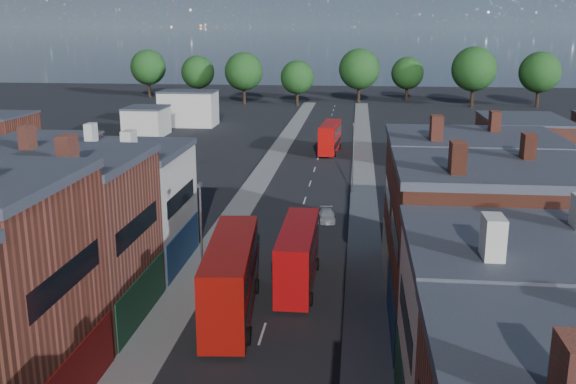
% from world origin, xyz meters
% --- Properties ---
extents(pavement_west, '(3.00, 200.00, 0.12)m').
position_xyz_m(pavement_west, '(-6.50, 50.00, 0.06)').
color(pavement_west, gray).
rests_on(pavement_west, ground).
extents(pavement_east, '(3.00, 200.00, 0.12)m').
position_xyz_m(pavement_east, '(6.50, 50.00, 0.06)').
color(pavement_east, gray).
rests_on(pavement_east, ground).
extents(lamp_post_2, '(0.25, 0.70, 8.12)m').
position_xyz_m(lamp_post_2, '(-5.20, 30.00, 4.70)').
color(lamp_post_2, slate).
rests_on(lamp_post_2, ground).
extents(lamp_post_3, '(0.25, 0.70, 8.12)m').
position_xyz_m(lamp_post_3, '(5.20, 60.00, 4.70)').
color(lamp_post_3, slate).
rests_on(lamp_post_3, ground).
extents(bus_0, '(3.85, 12.24, 5.20)m').
position_xyz_m(bus_0, '(-2.36, 26.25, 2.80)').
color(bus_0, '#A70F09').
rests_on(bus_0, ground).
extents(bus_1, '(2.68, 10.53, 4.55)m').
position_xyz_m(bus_1, '(1.50, 31.92, 2.45)').
color(bus_1, red).
rests_on(bus_1, ground).
extents(bus_2, '(3.19, 10.56, 4.50)m').
position_xyz_m(bus_2, '(1.50, 84.35, 2.43)').
color(bus_2, '#B70A08').
rests_on(bus_2, ground).
extents(car_2, '(2.63, 4.67, 1.23)m').
position_xyz_m(car_2, '(-3.80, 34.29, 0.62)').
color(car_2, black).
rests_on(car_2, ground).
extents(car_3, '(1.87, 3.85, 1.08)m').
position_xyz_m(car_3, '(2.83, 48.66, 0.54)').
color(car_3, silver).
rests_on(car_3, ground).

